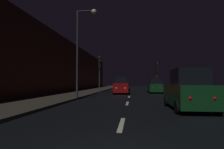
{
  "coord_description": "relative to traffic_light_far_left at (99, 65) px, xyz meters",
  "views": [
    {
      "loc": [
        0.4,
        -3.55,
        1.43
      ],
      "look_at": [
        -1.44,
        13.14,
        2.09
      ],
      "focal_mm": 30.85,
      "sensor_mm": 36.0,
      "label": 1
    }
  ],
  "objects": [
    {
      "name": "ground",
      "position": [
        4.03,
        3.03,
        -3.67
      ],
      "size": [
        25.06,
        84.0,
        0.02
      ],
      "primitive_type": "cube",
      "color": "black"
    },
    {
      "name": "sidewalk_left",
      "position": [
        -2.3,
        3.03,
        -3.58
      ],
      "size": [
        4.4,
        84.0,
        0.15
      ],
      "primitive_type": "cube",
      "color": "#38332B",
      "rests_on": "ground"
    },
    {
      "name": "building_facade_left",
      "position": [
        -4.9,
        -0.47,
        -0.01
      ],
      "size": [
        0.8,
        63.0,
        7.3
      ],
      "primitive_type": "cube",
      "color": "#472319",
      "rests_on": "ground"
    },
    {
      "name": "lane_centerline",
      "position": [
        4.03,
        -9.05,
        -3.65
      ],
      "size": [
        0.16,
        21.17,
        0.01
      ],
      "color": "beige",
      "rests_on": "ground"
    },
    {
      "name": "traffic_light_far_left",
      "position": [
        0.0,
        0.0,
        0.0
      ],
      "size": [
        0.36,
        0.48,
        5.02
      ],
      "rotation": [
        0.0,
        0.0,
        -1.4
      ],
      "color": "#38383A",
      "rests_on": "ground"
    },
    {
      "name": "traffic_light_far_right",
      "position": [
        8.06,
        5.03,
        -0.31
      ],
      "size": [
        0.37,
        0.48,
        4.64
      ],
      "rotation": [
        0.0,
        0.0,
        -1.34
      ],
      "color": "#38383A",
      "rests_on": "ground"
    },
    {
      "name": "streetlamp_overhead",
      "position": [
        0.24,
        -9.48,
        1.29
      ],
      "size": [
        1.7,
        0.44,
        7.51
      ],
      "color": "#2D2D30",
      "rests_on": "ground"
    },
    {
      "name": "car_approaching_headlights",
      "position": [
        3.02,
        -1.36,
        -2.7
      ],
      "size": [
        1.92,
        4.17,
        2.1
      ],
      "rotation": [
        0.0,
        0.0,
        -1.57
      ],
      "color": "maroon",
      "rests_on": "ground"
    },
    {
      "name": "car_parked_right_near",
      "position": [
        7.26,
        -14.72,
        -2.69
      ],
      "size": [
        1.93,
        4.19,
        2.11
      ],
      "rotation": [
        0.0,
        0.0,
        1.57
      ],
      "color": "#0F3819",
      "rests_on": "ground"
    },
    {
      "name": "car_parked_right_far",
      "position": [
        7.26,
        0.77,
        -2.76
      ],
      "size": [
        1.79,
        3.89,
        1.96
      ],
      "rotation": [
        0.0,
        0.0,
        1.57
      ],
      "color": "#0F3819",
      "rests_on": "ground"
    }
  ]
}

